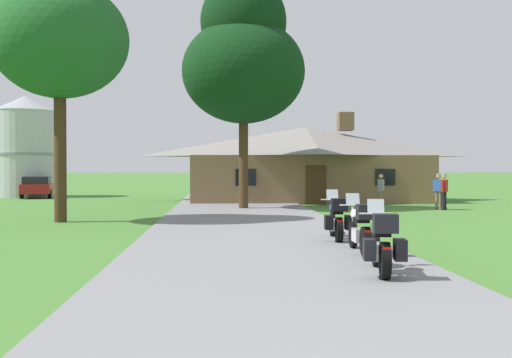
# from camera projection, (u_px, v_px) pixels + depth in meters

# --- Properties ---
(ground_plane) EXTENTS (500.00, 500.00, 0.00)m
(ground_plane) POSITION_uv_depth(u_px,v_px,m) (247.00, 222.00, 23.28)
(ground_plane) COLOR #42752D
(asphalt_driveway) EXTENTS (6.40, 80.00, 0.06)m
(asphalt_driveway) POSITION_uv_depth(u_px,v_px,m) (250.00, 226.00, 21.28)
(asphalt_driveway) COLOR slate
(asphalt_driveway) RESTS_ON ground
(motorcycle_green_nearest_to_camera) EXTENTS (0.90, 2.08, 1.30)m
(motorcycle_green_nearest_to_camera) POSITION_uv_depth(u_px,v_px,m) (382.00, 244.00, 11.35)
(motorcycle_green_nearest_to_camera) COLOR black
(motorcycle_green_nearest_to_camera) RESTS_ON asphalt_driveway
(motorcycle_white_second_in_row) EXTENTS (0.66, 2.08, 1.30)m
(motorcycle_white_second_in_row) POSITION_uv_depth(u_px,v_px,m) (361.00, 228.00, 14.26)
(motorcycle_white_second_in_row) COLOR black
(motorcycle_white_second_in_row) RESTS_ON asphalt_driveway
(motorcycle_blue_farthest_in_row) EXTENTS (0.79, 2.08, 1.30)m
(motorcycle_blue_farthest_in_row) POSITION_uv_depth(u_px,v_px,m) (337.00, 219.00, 16.80)
(motorcycle_blue_farthest_in_row) COLOR black
(motorcycle_blue_farthest_in_row) RESTS_ON asphalt_driveway
(stone_lodge) EXTENTS (14.31, 8.80, 5.31)m
(stone_lodge) POSITION_uv_depth(u_px,v_px,m) (305.00, 163.00, 38.48)
(stone_lodge) COLOR brown
(stone_lodge) RESTS_ON ground
(bystander_red_shirt_near_lodge) EXTENTS (0.40, 0.44, 1.69)m
(bystander_red_shirt_near_lodge) POSITION_uv_depth(u_px,v_px,m) (444.00, 190.00, 29.70)
(bystander_red_shirt_near_lodge) COLOR black
(bystander_red_shirt_near_lodge) RESTS_ON ground
(bystander_gray_shirt_beside_signpost) EXTENTS (0.38, 0.48, 1.67)m
(bystander_gray_shirt_beside_signpost) POSITION_uv_depth(u_px,v_px,m) (381.00, 189.00, 30.44)
(bystander_gray_shirt_beside_signpost) COLOR #75664C
(bystander_gray_shirt_beside_signpost) RESTS_ON ground
(bystander_blue_shirt_by_tree) EXTENTS (0.44, 0.40, 1.69)m
(bystander_blue_shirt_by_tree) POSITION_uv_depth(u_px,v_px,m) (439.00, 189.00, 30.01)
(bystander_blue_shirt_by_tree) COLOR #75664C
(bystander_blue_shirt_by_tree) RESTS_ON ground
(tree_left_near) EXTENTS (4.95, 4.95, 10.42)m
(tree_left_near) POSITION_uv_depth(u_px,v_px,m) (60.00, 24.00, 22.97)
(tree_left_near) COLOR #422D19
(tree_left_near) RESTS_ON ground
(tree_by_lodge_front) EXTENTS (5.81, 5.81, 11.03)m
(tree_by_lodge_front) POSITION_uv_depth(u_px,v_px,m) (243.00, 57.00, 30.14)
(tree_by_lodge_front) COLOR #422D19
(tree_by_lodge_front) RESTS_ON ground
(metal_silo_distant) EXTENTS (4.24, 4.24, 6.85)m
(metal_silo_distant) POSITION_uv_depth(u_px,v_px,m) (25.00, 146.00, 43.37)
(metal_silo_distant) COLOR #B2B7BC
(metal_silo_distant) RESTS_ON ground
(parked_red_suv_far_left) EXTENTS (2.63, 4.85, 1.40)m
(parked_red_suv_far_left) POSITION_uv_depth(u_px,v_px,m) (38.00, 186.00, 42.09)
(parked_red_suv_far_left) COLOR maroon
(parked_red_suv_far_left) RESTS_ON ground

